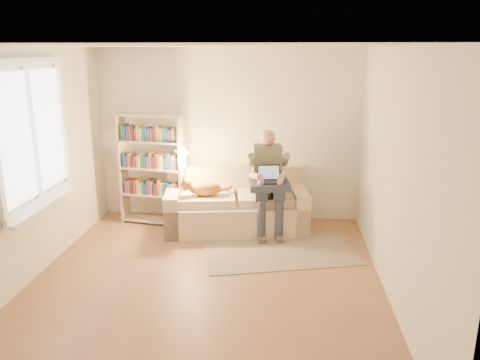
# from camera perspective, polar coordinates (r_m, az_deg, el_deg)

# --- Properties ---
(floor) EXTENTS (4.50, 4.50, 0.00)m
(floor) POSITION_cam_1_polar(r_m,az_deg,el_deg) (5.47, -4.21, -12.38)
(floor) COLOR brown
(floor) RESTS_ON ground
(ceiling) EXTENTS (4.00, 4.50, 0.02)m
(ceiling) POSITION_cam_1_polar(r_m,az_deg,el_deg) (4.83, -4.85, 15.99)
(ceiling) COLOR white
(ceiling) RESTS_ON wall_back
(wall_left) EXTENTS (0.02, 4.50, 2.60)m
(wall_left) POSITION_cam_1_polar(r_m,az_deg,el_deg) (5.68, -24.80, 1.31)
(wall_left) COLOR silver
(wall_left) RESTS_ON floor
(wall_right) EXTENTS (0.02, 4.50, 2.60)m
(wall_right) POSITION_cam_1_polar(r_m,az_deg,el_deg) (5.06, 18.43, 0.32)
(wall_right) COLOR silver
(wall_right) RESTS_ON floor
(wall_back) EXTENTS (4.00, 0.02, 2.60)m
(wall_back) POSITION_cam_1_polar(r_m,az_deg,el_deg) (7.17, -1.45, 5.47)
(wall_back) COLOR silver
(wall_back) RESTS_ON floor
(wall_front) EXTENTS (4.00, 0.02, 2.60)m
(wall_front) POSITION_cam_1_polar(r_m,az_deg,el_deg) (2.93, -12.08, -10.31)
(wall_front) COLOR silver
(wall_front) RESTS_ON floor
(window) EXTENTS (0.12, 1.52, 1.69)m
(window) POSITION_cam_1_polar(r_m,az_deg,el_deg) (5.81, -23.46, 2.51)
(window) COLOR white
(window) RESTS_ON wall_left
(sofa) EXTENTS (2.14, 1.20, 0.86)m
(sofa) POSITION_cam_1_polar(r_m,az_deg,el_deg) (6.91, -0.48, -3.37)
(sofa) COLOR beige
(sofa) RESTS_ON floor
(person) EXTENTS (0.49, 0.70, 1.47)m
(person) POSITION_cam_1_polar(r_m,az_deg,el_deg) (6.65, 3.44, 0.46)
(person) COLOR slate
(person) RESTS_ON sofa
(cat) EXTENTS (0.70, 0.32, 0.26)m
(cat) POSITION_cam_1_polar(r_m,az_deg,el_deg) (6.68, -4.68, -0.97)
(cat) COLOR orange
(cat) RESTS_ON sofa
(blanket) EXTENTS (0.62, 0.53, 0.09)m
(blanket) POSITION_cam_1_polar(r_m,az_deg,el_deg) (6.53, 3.63, -0.60)
(blanket) COLOR #283346
(blanket) RESTS_ON person
(laptop) EXTENTS (0.35, 0.31, 0.28)m
(laptop) POSITION_cam_1_polar(r_m,az_deg,el_deg) (6.52, 3.64, 0.30)
(laptop) COLOR black
(laptop) RESTS_ON blanket
(bookshelf) EXTENTS (1.11, 0.47, 1.68)m
(bookshelf) POSITION_cam_1_polar(r_m,az_deg,el_deg) (7.05, -10.65, 1.93)
(bookshelf) COLOR #BFB090
(bookshelf) RESTS_ON floor
(rug) EXTENTS (2.16, 1.58, 0.01)m
(rug) POSITION_cam_1_polar(r_m,az_deg,el_deg) (6.25, 4.75, -8.62)
(rug) COLOR gray
(rug) RESTS_ON floor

